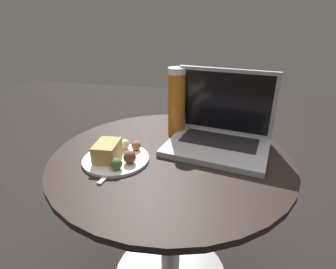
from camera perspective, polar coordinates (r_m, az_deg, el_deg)
table at (r=0.91m, az=0.59°, el=-12.89°), size 0.74×0.74×0.55m
laptop at (r=0.87m, az=11.17°, el=0.59°), size 0.36×0.29×0.25m
beer_glass at (r=0.94m, az=1.90°, el=7.12°), size 0.06×0.06×0.24m
snack_plate at (r=0.79m, az=-11.53°, el=-4.37°), size 0.20×0.20×0.06m
fork at (r=0.77m, az=-10.86°, el=-6.67°), size 0.04×0.17×0.00m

